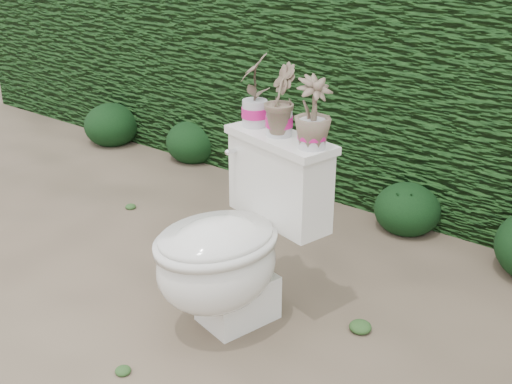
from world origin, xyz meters
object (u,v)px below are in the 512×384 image
Objects in this scene: potted_plant_right at (313,115)px; potted_plant_center at (279,102)px; toilet at (233,246)px; potted_plant_left at (255,91)px.

potted_plant_center is at bearing 97.51° from potted_plant_right.
toilet is 2.66× the size of potted_plant_left.
potted_plant_center is 0.19m from potted_plant_right.
potted_plant_left is at bearing 124.20° from toilet.
toilet is 0.61m from potted_plant_center.
toilet is at bearing 149.89° from potted_plant_right.
potted_plant_center is 1.05× the size of potted_plant_right.
toilet is at bearing 137.84° from potted_plant_center.
toilet is at bearing -4.99° from potted_plant_left.
potted_plant_right is at bearing 50.81° from potted_plant_left.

